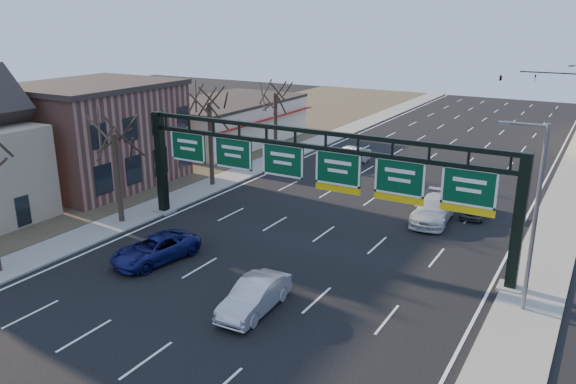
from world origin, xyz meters
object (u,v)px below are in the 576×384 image
Objects in this scene: sign_gantry at (312,172)px; car_blue_suv at (155,249)px; car_white_wagon at (433,210)px; car_silver_sedan at (255,296)px.

sign_gantry reaches higher than car_blue_suv.
car_white_wagon is (5.19, 7.92, -3.81)m from sign_gantry.
car_white_wagon is (3.75, 16.34, 0.05)m from car_silver_sedan.
car_white_wagon is (11.80, 14.43, 0.09)m from car_blue_suv.
sign_gantry is 10.21m from car_white_wagon.
car_silver_sedan is (8.05, -1.91, 0.04)m from car_blue_suv.
sign_gantry is 10.06m from car_blue_suv.
sign_gantry is 9.37m from car_silver_sedan.
car_white_wagon is at bearing 56.79° from sign_gantry.
car_blue_suv is 18.63m from car_white_wagon.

